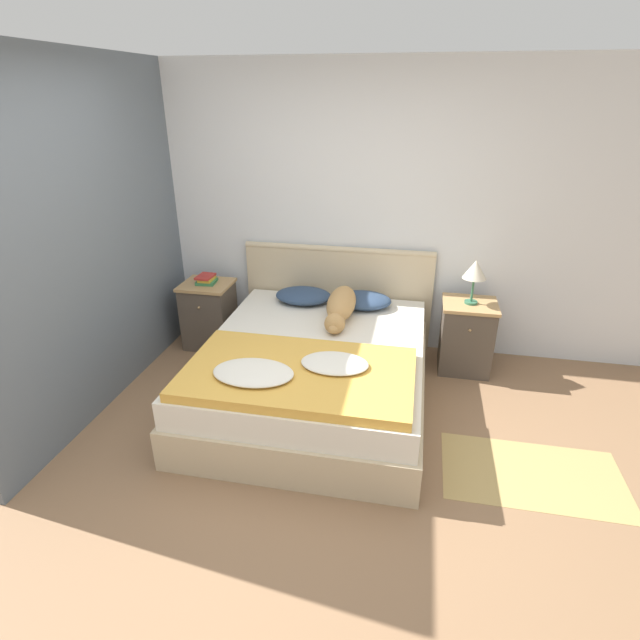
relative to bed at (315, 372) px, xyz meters
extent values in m
plane|color=#896647|center=(-0.03, -1.00, -0.25)|extent=(16.00, 16.00, 0.00)
cube|color=silver|center=(-0.03, 1.13, 1.02)|extent=(9.00, 0.06, 2.55)
cube|color=slate|center=(-1.63, 0.05, 1.02)|extent=(0.06, 3.10, 2.55)
cube|color=#C6B28E|center=(0.00, 0.00, -0.10)|extent=(1.70, 2.08, 0.30)
cube|color=silver|center=(0.00, 0.00, 0.15)|extent=(1.64, 2.02, 0.21)
cube|color=#C6B28E|center=(0.00, 1.06, 0.22)|extent=(1.78, 0.04, 0.95)
cylinder|color=#C6B28E|center=(0.00, 1.06, 0.69)|extent=(1.78, 0.06, 0.06)
cube|color=#4C4238|center=(-1.20, 0.75, 0.05)|extent=(0.43, 0.40, 0.61)
cube|color=tan|center=(-1.20, 0.75, 0.37)|extent=(0.46, 0.42, 0.03)
sphere|color=tan|center=(-1.20, 0.54, 0.22)|extent=(0.02, 0.02, 0.02)
cube|color=#4C4238|center=(1.20, 0.75, 0.05)|extent=(0.43, 0.40, 0.61)
cube|color=tan|center=(1.20, 0.75, 0.37)|extent=(0.46, 0.42, 0.03)
sphere|color=tan|center=(1.20, 0.54, 0.22)|extent=(0.02, 0.02, 0.02)
ellipsoid|color=navy|center=(-0.27, 0.79, 0.32)|extent=(0.51, 0.39, 0.12)
ellipsoid|color=navy|center=(0.27, 0.79, 0.32)|extent=(0.51, 0.39, 0.12)
cube|color=gold|center=(0.00, -0.53, 0.29)|extent=(1.54, 0.92, 0.07)
ellipsoid|color=silver|center=(-0.27, -0.66, 0.35)|extent=(0.54, 0.37, 0.06)
ellipsoid|color=silver|center=(0.23, -0.43, 0.35)|extent=(0.46, 0.32, 0.05)
ellipsoid|color=tan|center=(0.12, 0.53, 0.38)|extent=(0.24, 0.59, 0.24)
sphere|color=tan|center=(0.12, 0.20, 0.34)|extent=(0.17, 0.17, 0.17)
ellipsoid|color=tan|center=(0.12, 0.13, 0.33)|extent=(0.08, 0.09, 0.07)
cone|color=tan|center=(0.07, 0.22, 0.40)|extent=(0.05, 0.05, 0.06)
cone|color=tan|center=(0.17, 0.22, 0.40)|extent=(0.05, 0.05, 0.06)
ellipsoid|color=tan|center=(0.16, 0.78, 0.31)|extent=(0.16, 0.26, 0.09)
cube|color=#337547|center=(-1.20, 0.76, 0.40)|extent=(0.18, 0.19, 0.03)
cube|color=gold|center=(-1.19, 0.76, 0.43)|extent=(0.13, 0.18, 0.03)
cube|color=#AD2D28|center=(-1.20, 0.75, 0.45)|extent=(0.15, 0.19, 0.02)
cylinder|color=#336B4C|center=(1.20, 0.74, 0.39)|extent=(0.11, 0.11, 0.02)
cylinder|color=#336B4C|center=(1.20, 0.74, 0.51)|extent=(0.02, 0.02, 0.21)
cone|color=beige|center=(1.20, 0.74, 0.69)|extent=(0.20, 0.20, 0.16)
cube|color=tan|center=(1.57, -0.59, -0.25)|extent=(1.14, 0.66, 0.00)
camera|label=1|loc=(0.72, -3.34, 2.02)|focal=28.00mm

